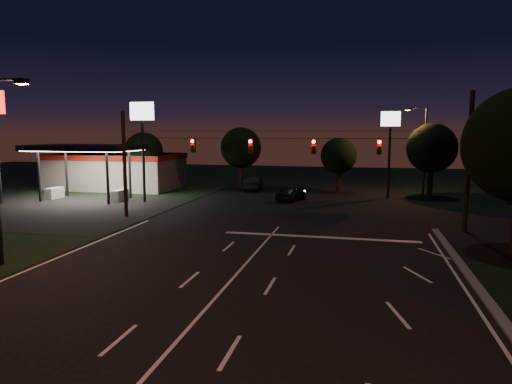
% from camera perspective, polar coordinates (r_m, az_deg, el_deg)
% --- Properties ---
extents(ground, '(140.00, 140.00, 0.00)m').
position_cam_1_polar(ground, '(18.20, -5.21, -13.18)').
color(ground, black).
rests_on(ground, ground).
extents(cross_street_left, '(20.00, 16.00, 0.02)m').
position_cam_1_polar(cross_street_left, '(41.47, -24.93, -2.12)').
color(cross_street_left, black).
rests_on(cross_street_left, ground).
extents(center_line, '(0.14, 40.00, 0.01)m').
position_cam_1_polar(center_line, '(13.16, -14.04, -21.87)').
color(center_line, silver).
rests_on(center_line, ground).
extents(stop_bar, '(12.00, 0.50, 0.01)m').
position_cam_1_polar(stop_bar, '(28.49, 7.94, -5.59)').
color(stop_bar, silver).
rests_on(stop_bar, ground).
extents(utility_pole_right, '(0.30, 0.30, 9.00)m').
position_cam_1_polar(utility_pole_right, '(32.48, 24.59, -4.60)').
color(utility_pole_right, black).
rests_on(utility_pole_right, ground).
extents(utility_pole_left, '(0.28, 0.28, 8.00)m').
position_cam_1_polar(utility_pole_left, '(36.25, -15.88, -3.00)').
color(utility_pole_left, black).
rests_on(utility_pole_left, ground).
extents(signal_span, '(24.00, 0.40, 1.56)m').
position_cam_1_polar(signal_span, '(31.60, 3.24, 5.82)').
color(signal_span, black).
rests_on(signal_span, ground).
extents(gas_station, '(14.20, 16.10, 5.25)m').
position_cam_1_polar(gas_station, '(54.09, -17.27, 2.86)').
color(gas_station, gray).
rests_on(gas_station, ground).
extents(pole_sign_left_near, '(2.20, 0.30, 9.10)m').
position_cam_1_polar(pole_sign_left_near, '(42.81, -14.02, 8.01)').
color(pole_sign_left_near, black).
rests_on(pole_sign_left_near, ground).
extents(pole_sign_right, '(1.80, 0.30, 8.40)m').
position_cam_1_polar(pole_sign_right, '(46.23, 16.42, 6.96)').
color(pole_sign_right, black).
rests_on(pole_sign_right, ground).
extents(street_light_right_far, '(2.20, 0.35, 9.00)m').
position_cam_1_polar(street_light_right_far, '(48.52, 20.08, 5.64)').
color(street_light_right_far, black).
rests_on(street_light_right_far, ground).
extents(tree_far_a, '(4.20, 4.20, 6.42)m').
position_cam_1_polar(tree_far_a, '(51.89, -13.78, 4.88)').
color(tree_far_a, black).
rests_on(tree_far_a, ground).
extents(tree_far_b, '(4.60, 4.60, 6.98)m').
position_cam_1_polar(tree_far_b, '(52.06, -1.84, 5.48)').
color(tree_far_b, black).
rests_on(tree_far_b, ground).
extents(tree_far_c, '(3.80, 3.80, 5.86)m').
position_cam_1_polar(tree_far_c, '(49.38, 10.32, 4.44)').
color(tree_far_c, black).
rests_on(tree_far_c, ground).
extents(tree_far_d, '(4.80, 4.80, 7.30)m').
position_cam_1_polar(tree_far_d, '(47.77, 21.11, 5.07)').
color(tree_far_d, black).
rests_on(tree_far_d, ground).
extents(car_oncoming_a, '(2.71, 4.56, 1.45)m').
position_cam_1_polar(car_oncoming_a, '(43.09, 4.40, -0.13)').
color(car_oncoming_a, black).
rests_on(car_oncoming_a, ground).
extents(car_oncoming_b, '(2.15, 4.92, 1.57)m').
position_cam_1_polar(car_oncoming_b, '(50.91, -0.33, 1.13)').
color(car_oncoming_b, black).
rests_on(car_oncoming_b, ground).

